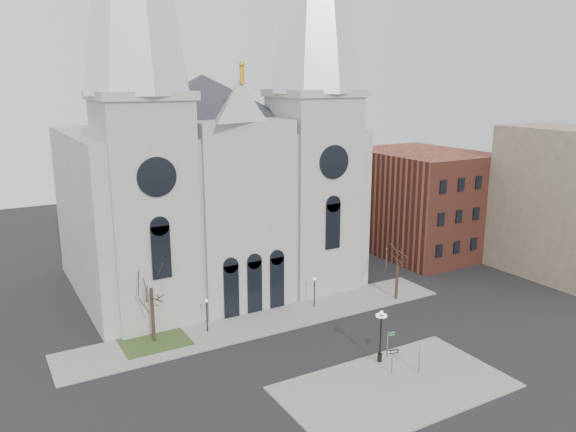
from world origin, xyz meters
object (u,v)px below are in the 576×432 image
stop_sign (420,352)px  one_way_sign (392,357)px  globe_lamp (381,330)px  street_name_sign (388,342)px

stop_sign → one_way_sign: bearing=134.9°
globe_lamp → street_name_sign: globe_lamp is taller
globe_lamp → one_way_sign: size_ratio=2.02×
one_way_sign → street_name_sign: size_ratio=0.97×
globe_lamp → street_name_sign: bearing=14.8°
globe_lamp → stop_sign: bearing=-63.4°
stop_sign → one_way_sign: stop_sign is taller
stop_sign → one_way_sign: (-2.09, 0.91, -0.29)m
one_way_sign → street_name_sign: (1.68, 2.49, -0.15)m
one_way_sign → stop_sign: bearing=-6.7°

